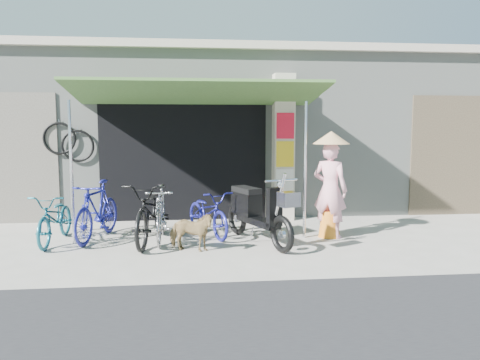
{
  "coord_description": "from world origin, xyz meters",
  "views": [
    {
      "loc": [
        -1.06,
        -7.1,
        1.92
      ],
      "look_at": [
        -0.2,
        1.0,
        1.0
      ],
      "focal_mm": 35.0,
      "sensor_mm": 36.0,
      "label": 1
    }
  ],
  "objects": [
    {
      "name": "ground",
      "position": [
        0.0,
        0.0,
        0.0
      ],
      "size": [
        80.0,
        80.0,
        0.0
      ],
      "primitive_type": "plane",
      "color": "#A5A095",
      "rests_on": "ground"
    },
    {
      "name": "bicycle_shop",
      "position": [
        -0.0,
        5.09,
        1.83
      ],
      "size": [
        12.3,
        5.3,
        3.66
      ],
      "color": "#949992",
      "rests_on": "ground"
    },
    {
      "name": "shop_pillar",
      "position": [
        0.85,
        2.45,
        1.5
      ],
      "size": [
        0.42,
        0.44,
        3.0
      ],
      "color": "beige",
      "rests_on": "ground"
    },
    {
      "name": "awning",
      "position": [
        -0.9,
        1.63,
        2.51
      ],
      "size": [
        4.6,
        1.88,
        2.72
      ],
      "color": "#3A5F2B",
      "rests_on": "ground"
    },
    {
      "name": "neighbour_right",
      "position": [
        5.0,
        2.59,
        1.3
      ],
      "size": [
        2.6,
        0.06,
        2.6
      ],
      "primitive_type": "cube",
      "color": "brown",
      "rests_on": "ground"
    },
    {
      "name": "bike_teal",
      "position": [
        -3.3,
        0.83,
        0.42
      ],
      "size": [
        0.63,
        1.62,
        0.84
      ],
      "primitive_type": "imported",
      "rotation": [
        0.0,
        0.0,
        -0.05
      ],
      "color": "#165664",
      "rests_on": "ground"
    },
    {
      "name": "bike_blue",
      "position": [
        -2.66,
        0.99,
        0.5
      ],
      "size": [
        0.85,
        1.74,
        1.01
      ],
      "primitive_type": "imported",
      "rotation": [
        0.0,
        0.0,
        -0.24
      ],
      "color": "navy",
      "rests_on": "ground"
    },
    {
      "name": "bike_black",
      "position": [
        -1.71,
        0.7,
        0.51
      ],
      "size": [
        0.96,
        2.03,
        1.03
      ],
      "primitive_type": "imported",
      "rotation": [
        0.0,
        0.0,
        -0.15
      ],
      "color": "black",
      "rests_on": "ground"
    },
    {
      "name": "bike_silver",
      "position": [
        -1.57,
        0.76,
        0.47
      ],
      "size": [
        0.46,
        1.57,
        0.94
      ],
      "primitive_type": "imported",
      "rotation": [
        0.0,
        0.0,
        -0.01
      ],
      "color": "#A5A4A9",
      "rests_on": "ground"
    },
    {
      "name": "bike_navy",
      "position": [
        -0.76,
        1.1,
        0.41
      ],
      "size": [
        1.1,
        1.65,
        0.82
      ],
      "primitive_type": "imported",
      "rotation": [
        0.0,
        0.0,
        0.4
      ],
      "color": "navy",
      "rests_on": "ground"
    },
    {
      "name": "street_dog",
      "position": [
        -1.07,
        0.04,
        0.31
      ],
      "size": [
        0.8,
        0.55,
        0.62
      ],
      "primitive_type": "imported",
      "rotation": [
        0.0,
        0.0,
        1.26
      ],
      "color": "tan",
      "rests_on": "ground"
    },
    {
      "name": "moped",
      "position": [
        0.02,
        0.5,
        0.52
      ],
      "size": [
        0.98,
        1.91,
        1.14
      ],
      "rotation": [
        0.0,
        0.0,
        0.4
      ],
      "color": "black",
      "rests_on": "ground"
    },
    {
      "name": "nun",
      "position": [
        1.35,
        0.76,
        0.91
      ],
      "size": [
        0.73,
        0.69,
        1.85
      ],
      "rotation": [
        0.0,
        0.0,
        2.47
      ],
      "color": "#F0A2B0",
      "rests_on": "ground"
    }
  ]
}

